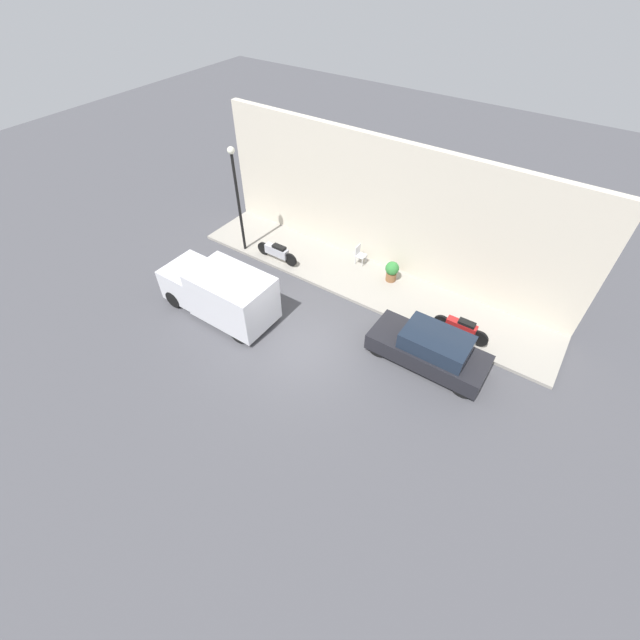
# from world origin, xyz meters

# --- Properties ---
(ground_plane) EXTENTS (60.00, 60.00, 0.00)m
(ground_plane) POSITION_xyz_m (0.00, 0.00, 0.00)
(ground_plane) COLOR #47474C
(sidewalk) EXTENTS (2.79, 15.87, 0.13)m
(sidewalk) POSITION_xyz_m (4.63, 0.00, 0.07)
(sidewalk) COLOR gray
(sidewalk) RESTS_ON ground_plane
(building_facade) EXTENTS (0.30, 15.87, 5.53)m
(building_facade) POSITION_xyz_m (6.17, 0.00, 2.76)
(building_facade) COLOR beige
(building_facade) RESTS_ON ground_plane
(parked_car) EXTENTS (1.62, 4.06, 1.41)m
(parked_car) POSITION_xyz_m (2.02, -4.00, 0.67)
(parked_car) COLOR black
(parked_car) RESTS_ON ground_plane
(delivery_van) EXTENTS (1.91, 4.62, 2.04)m
(delivery_van) POSITION_xyz_m (-0.11, 3.72, 1.03)
(delivery_van) COLOR silver
(delivery_van) RESTS_ON ground_plane
(motorcycle_red) EXTENTS (0.30, 2.06, 0.85)m
(motorcycle_red) POSITION_xyz_m (3.67, -4.50, 0.60)
(motorcycle_red) COLOR #B21E1E
(motorcycle_red) RESTS_ON sidewalk
(scooter_silver) EXTENTS (0.30, 2.13, 0.78)m
(scooter_silver) POSITION_xyz_m (3.65, 3.96, 0.56)
(scooter_silver) COLOR #B7B7BF
(scooter_silver) RESTS_ON sidewalk
(streetlamp) EXTENTS (0.30, 0.30, 4.72)m
(streetlamp) POSITION_xyz_m (3.50, 5.75, 3.05)
(streetlamp) COLOR black
(streetlamp) RESTS_ON sidewalk
(potted_plant) EXTENTS (0.57, 0.57, 0.90)m
(potted_plant) POSITION_xyz_m (5.23, -0.88, 0.63)
(potted_plant) COLOR brown
(potted_plant) RESTS_ON sidewalk
(cafe_chair) EXTENTS (0.40, 0.40, 0.87)m
(cafe_chair) POSITION_xyz_m (5.51, 0.83, 0.62)
(cafe_chair) COLOR silver
(cafe_chair) RESTS_ON sidewalk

